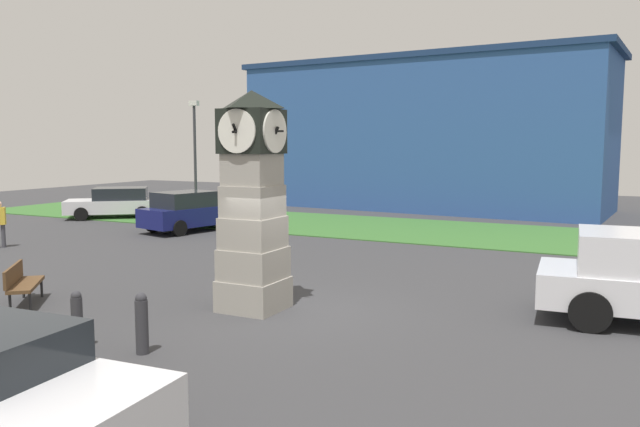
% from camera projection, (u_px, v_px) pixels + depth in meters
% --- Properties ---
extents(ground_plane, '(73.38, 73.38, 0.00)m').
position_uv_depth(ground_plane, '(296.00, 312.00, 13.46)').
color(ground_plane, '#38383A').
extents(clock_tower, '(1.48, 1.42, 4.74)m').
position_uv_depth(clock_tower, '(253.00, 206.00, 13.43)').
color(clock_tower, '#9D988E').
rests_on(clock_tower, ground_plane).
extents(bollard_near_tower, '(0.20, 0.20, 1.05)m').
position_uv_depth(bollard_near_tower, '(77.00, 319.00, 11.00)').
color(bollard_near_tower, '#333338').
rests_on(bollard_near_tower, ground_plane).
extents(bollard_mid_row, '(0.22, 0.22, 1.08)m').
position_uv_depth(bollard_mid_row, '(142.00, 323.00, 10.73)').
color(bollard_mid_row, '#333338').
rests_on(bollard_mid_row, ground_plane).
extents(car_far_lot, '(2.74, 4.46, 1.66)m').
position_uv_depth(car_far_lot, '(189.00, 211.00, 25.85)').
color(car_far_lot, navy).
rests_on(car_far_lot, ground_plane).
extents(car_end_of_row, '(4.74, 4.35, 1.49)m').
position_uv_depth(car_end_of_row, '(116.00, 202.00, 30.52)').
color(car_end_of_row, silver).
rests_on(car_end_of_row, ground_plane).
extents(bench, '(1.44, 1.56, 0.90)m').
position_uv_depth(bench, '(22.00, 282.00, 14.05)').
color(bench, brown).
rests_on(bench, ground_plane).
extents(street_lamp_near_road, '(0.50, 0.24, 5.77)m').
position_uv_depth(street_lamp_near_road, '(195.00, 149.00, 31.63)').
color(street_lamp_near_road, '#333338').
rests_on(street_lamp_near_road, ground_plane).
extents(warehouse_blue_far, '(20.69, 8.82, 8.28)m').
position_uv_depth(warehouse_blue_far, '(424.00, 134.00, 35.23)').
color(warehouse_blue_far, '#2D5193').
rests_on(warehouse_blue_far, ground_plane).
extents(grass_verge_far, '(44.03, 7.16, 0.04)m').
position_uv_depth(grass_verge_far, '(383.00, 228.00, 26.80)').
color(grass_verge_far, '#386B2D').
rests_on(grass_verge_far, ground_plane).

